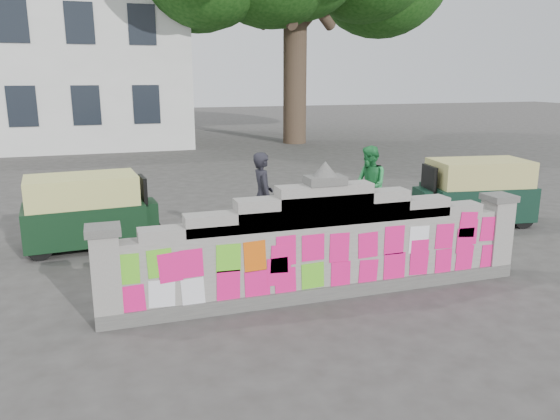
{
  "coord_description": "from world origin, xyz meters",
  "views": [
    {
      "loc": [
        -2.96,
        -6.97,
        3.17
      ],
      "look_at": [
        -0.34,
        1.0,
        1.1
      ],
      "focal_mm": 35.0,
      "sensor_mm": 36.0,
      "label": 1
    }
  ],
  "objects_px": {
    "pedestrian": "(369,185)",
    "rickshaw_left": "(87,210)",
    "cyclist_rider": "(263,209)",
    "cyclist_bike": "(263,227)",
    "rickshaw_right": "(475,191)"
  },
  "relations": [
    {
      "from": "cyclist_bike",
      "to": "rickshaw_left",
      "type": "xyz_separation_m",
      "value": [
        -3.06,
        1.28,
        0.24
      ]
    },
    {
      "from": "rickshaw_left",
      "to": "rickshaw_right",
      "type": "relative_size",
      "value": 0.96
    },
    {
      "from": "cyclist_bike",
      "to": "cyclist_rider",
      "type": "height_order",
      "value": "cyclist_rider"
    },
    {
      "from": "rickshaw_right",
      "to": "pedestrian",
      "type": "bearing_deg",
      "value": -11.75
    },
    {
      "from": "cyclist_rider",
      "to": "rickshaw_right",
      "type": "bearing_deg",
      "value": -84.51
    },
    {
      "from": "rickshaw_left",
      "to": "rickshaw_right",
      "type": "xyz_separation_m",
      "value": [
        7.97,
        -0.9,
        0.02
      ]
    },
    {
      "from": "rickshaw_right",
      "to": "rickshaw_left",
      "type": "bearing_deg",
      "value": 2.41
    },
    {
      "from": "cyclist_bike",
      "to": "pedestrian",
      "type": "height_order",
      "value": "pedestrian"
    },
    {
      "from": "cyclist_bike",
      "to": "rickshaw_right",
      "type": "relative_size",
      "value": 0.68
    },
    {
      "from": "pedestrian",
      "to": "rickshaw_left",
      "type": "distance_m",
      "value": 5.83
    },
    {
      "from": "rickshaw_right",
      "to": "cyclist_rider",
      "type": "bearing_deg",
      "value": 13.32
    },
    {
      "from": "cyclist_bike",
      "to": "pedestrian",
      "type": "relative_size",
      "value": 1.05
    },
    {
      "from": "pedestrian",
      "to": "cyclist_bike",
      "type": "bearing_deg",
      "value": -63.26
    },
    {
      "from": "pedestrian",
      "to": "rickshaw_right",
      "type": "bearing_deg",
      "value": 72.96
    },
    {
      "from": "cyclist_rider",
      "to": "pedestrian",
      "type": "relative_size",
      "value": 0.94
    }
  ]
}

